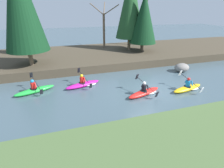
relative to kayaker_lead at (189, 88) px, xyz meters
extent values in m
plane|color=#425660|center=(-2.82, 0.75, -0.20)|extent=(90.00, 90.00, 0.00)
cube|color=#473D2D|center=(-2.82, 10.18, 0.18)|extent=(44.00, 9.82, 0.76)
cylinder|color=#7A664C|center=(-11.48, 11.65, 1.11)|extent=(0.36, 0.36, 1.09)
cone|color=#194C28|center=(-11.48, 11.65, 4.19)|extent=(2.23, 2.23, 5.08)
cylinder|color=#7A664C|center=(-11.08, 7.32, 1.21)|extent=(0.36, 0.36, 1.30)
cone|color=#0F3319|center=(-11.08, 7.32, 5.77)|extent=(3.56, 3.56, 7.83)
cylinder|color=#7A664C|center=(-0.32, 10.62, 1.25)|extent=(0.36, 0.36, 1.38)
cone|color=#1E4723|center=(-0.32, 10.62, 5.74)|extent=(3.23, 3.23, 7.59)
cylinder|color=brown|center=(0.71, 9.16, 1.05)|extent=(0.36, 0.36, 0.98)
cone|color=#0F3319|center=(0.71, 9.16, 4.18)|extent=(3.07, 3.07, 5.29)
cylinder|color=brown|center=(-2.89, 12.74, 2.59)|extent=(0.28, 0.28, 4.06)
cylinder|color=brown|center=(-3.59, 13.32, 5.11)|extent=(1.52, 1.30, 1.37)
cylinder|color=brown|center=(-2.15, 12.11, 5.02)|extent=(1.59, 1.36, 1.21)
cylinder|color=brown|center=(-2.60, 13.54, 5.18)|extent=(0.71, 1.71, 1.52)
cylinder|color=brown|center=(2.60, 12.40, 3.41)|extent=(0.28, 0.28, 5.71)
ellipsoid|color=yellow|center=(-0.11, -0.02, -0.03)|extent=(2.77, 1.15, 0.34)
cone|color=yellow|center=(1.10, 0.23, -0.01)|extent=(0.38, 0.27, 0.20)
cylinder|color=black|center=(-0.16, -0.03, 0.12)|extent=(0.57, 0.57, 0.08)
cylinder|color=#1984CC|center=(-0.16, -0.03, 0.37)|extent=(0.36, 0.36, 0.42)
sphere|color=red|center=(-0.16, -0.03, 0.69)|extent=(0.27, 0.27, 0.23)
cylinder|color=#1984CC|center=(-0.12, 0.22, 0.45)|extent=(0.14, 0.24, 0.35)
cylinder|color=#1984CC|center=(-0.02, -0.25, 0.45)|extent=(0.14, 0.24, 0.35)
cylinder|color=black|center=(0.06, 0.01, 0.49)|extent=(0.43, 1.88, 0.65)
cube|color=white|center=(-0.14, 0.94, 0.80)|extent=(0.23, 0.20, 0.41)
cube|color=white|center=(0.26, -0.92, 0.18)|extent=(0.23, 0.20, 0.41)
ellipsoid|color=white|center=(0.42, 0.09, -0.11)|extent=(1.22, 0.91, 0.18)
ellipsoid|color=red|center=(-3.43, 0.26, -0.03)|extent=(2.75, 1.41, 0.34)
cone|color=red|center=(-2.25, 0.64, -0.01)|extent=(0.39, 0.30, 0.20)
cylinder|color=black|center=(-3.48, 0.24, 0.12)|extent=(0.61, 0.61, 0.08)
cylinder|color=black|center=(-3.48, 0.24, 0.37)|extent=(0.38, 0.38, 0.42)
sphere|color=white|center=(-3.48, 0.24, 0.69)|extent=(0.29, 0.29, 0.23)
cylinder|color=black|center=(-3.46, 0.50, 0.45)|extent=(0.16, 0.24, 0.35)
cylinder|color=black|center=(-3.31, 0.04, 0.45)|extent=(0.16, 0.24, 0.35)
cylinder|color=black|center=(-3.26, 0.31, 0.49)|extent=(0.63, 1.83, 0.65)
cube|color=black|center=(-3.55, 1.22, 0.80)|extent=(0.24, 0.21, 0.41)
cube|color=black|center=(-2.96, -0.59, 0.18)|extent=(0.24, 0.21, 0.41)
ellipsoid|color=white|center=(-2.91, 0.43, -0.11)|extent=(1.26, 1.01, 0.18)
ellipsoid|color=#C61999|center=(-7.21, 2.86, -0.03)|extent=(2.76, 1.38, 0.34)
cone|color=#C61999|center=(-6.02, 3.23, -0.01)|extent=(0.39, 0.30, 0.20)
cylinder|color=black|center=(-7.26, 2.85, 0.12)|extent=(0.60, 0.60, 0.08)
cylinder|color=red|center=(-7.26, 2.85, 0.37)|extent=(0.38, 0.38, 0.42)
sphere|color=yellow|center=(-7.26, 2.85, 0.69)|extent=(0.29, 0.29, 0.23)
cylinder|color=red|center=(-7.23, 3.11, 0.45)|extent=(0.15, 0.24, 0.35)
cylinder|color=red|center=(-7.09, 2.65, 0.45)|extent=(0.15, 0.24, 0.35)
cylinder|color=black|center=(-7.04, 2.92, 0.49)|extent=(0.60, 1.84, 0.65)
cube|color=black|center=(-7.32, 3.83, 0.80)|extent=(0.24, 0.21, 0.41)
cube|color=black|center=(-6.75, 2.01, 0.18)|extent=(0.24, 0.21, 0.41)
ellipsoid|color=white|center=(-6.68, 3.03, -0.11)|extent=(1.26, 1.00, 0.18)
ellipsoid|color=green|center=(-10.58, 2.85, -0.03)|extent=(2.73, 1.54, 0.34)
cone|color=green|center=(-9.42, 3.30, -0.01)|extent=(0.40, 0.31, 0.20)
cylinder|color=black|center=(-10.62, 2.83, 0.12)|extent=(0.62, 0.62, 0.08)
cylinder|color=red|center=(-10.62, 2.83, 0.37)|extent=(0.39, 0.39, 0.42)
sphere|color=#1E89D1|center=(-10.62, 2.83, 0.69)|extent=(0.30, 0.30, 0.23)
cylinder|color=red|center=(-10.62, 3.09, 0.45)|extent=(0.17, 0.24, 0.35)
cylinder|color=red|center=(-10.44, 2.64, 0.45)|extent=(0.17, 0.24, 0.35)
cylinder|color=black|center=(-10.41, 2.91, 0.49)|extent=(0.73, 1.79, 0.65)
cube|color=black|center=(-10.76, 3.80, 0.80)|extent=(0.24, 0.22, 0.41)
cube|color=black|center=(-10.06, 2.03, 0.18)|extent=(0.24, 0.22, 0.41)
ellipsoid|color=gray|center=(2.06, 3.51, 0.19)|extent=(1.39, 1.09, 0.78)
camera|label=1|loc=(-8.67, -9.25, 5.31)|focal=28.00mm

